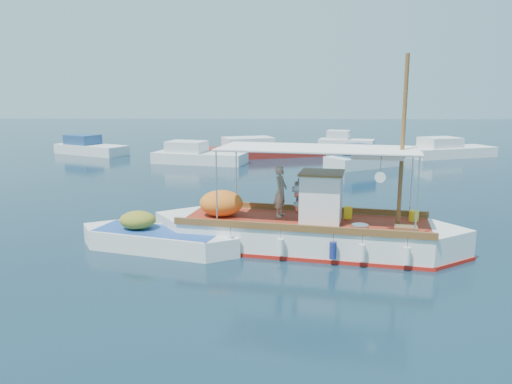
{
  "coord_description": "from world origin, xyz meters",
  "views": [
    {
      "loc": [
        -1.11,
        -16.86,
        5.18
      ],
      "look_at": [
        -1.6,
        0.0,
        1.77
      ],
      "focal_mm": 35.0,
      "sensor_mm": 36.0,
      "label": 1
    }
  ],
  "objects": [
    {
      "name": "bg_boat_e",
      "position": [
        13.16,
        23.43,
        0.49
      ],
      "size": [
        7.62,
        4.96,
        1.8
      ],
      "rotation": [
        0.0,
        0.0,
        0.36
      ],
      "color": "silver",
      "rests_on": "ground"
    },
    {
      "name": "dinghy",
      "position": [
        -4.91,
        -0.97,
        0.3
      ],
      "size": [
        5.61,
        2.81,
        1.43
      ],
      "rotation": [
        0.0,
        0.0,
        -0.3
      ],
      "color": "white",
      "rests_on": "ground"
    },
    {
      "name": "bg_boat_nw",
      "position": [
        -6.5,
        19.33,
        0.49
      ],
      "size": [
        7.12,
        3.97,
        1.8
      ],
      "rotation": [
        0.0,
        0.0,
        -0.25
      ],
      "color": "silver",
      "rests_on": "ground"
    },
    {
      "name": "bg_boat_n",
      "position": [
        -1.84,
        23.18,
        0.49
      ],
      "size": [
        9.87,
        5.83,
        1.8
      ],
      "rotation": [
        0.0,
        0.0,
        0.34
      ],
      "color": "maroon",
      "rests_on": "ground"
    },
    {
      "name": "bg_boat_far_n",
      "position": [
        5.82,
        29.92,
        0.49
      ],
      "size": [
        5.37,
        3.33,
        1.8
      ],
      "rotation": [
        0.0,
        0.0,
        -0.29
      ],
      "color": "silver",
      "rests_on": "ground"
    },
    {
      "name": "fishing_caique",
      "position": [
        -0.02,
        -0.75,
        0.57
      ],
      "size": [
        10.47,
        4.41,
        6.52
      ],
      "rotation": [
        0.0,
        0.0,
        -0.2
      ],
      "color": "white",
      "rests_on": "ground"
    },
    {
      "name": "ground",
      "position": [
        0.0,
        0.0,
        0.0
      ],
      "size": [
        160.0,
        160.0,
        0.0
      ],
      "primitive_type": "plane",
      "color": "black",
      "rests_on": "ground"
    },
    {
      "name": "bg_boat_ne",
      "position": [
        5.31,
        17.72,
        0.49
      ],
      "size": [
        5.89,
        4.96,
        1.8
      ],
      "rotation": [
        0.0,
        0.0,
        0.59
      ],
      "color": "silver",
      "rests_on": "ground"
    },
    {
      "name": "bg_boat_far_w",
      "position": [
        -16.3,
        24.43,
        0.49
      ],
      "size": [
        6.76,
        5.05,
        1.8
      ],
      "rotation": [
        0.0,
        0.0,
        -0.49
      ],
      "color": "silver",
      "rests_on": "ground"
    }
  ]
}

